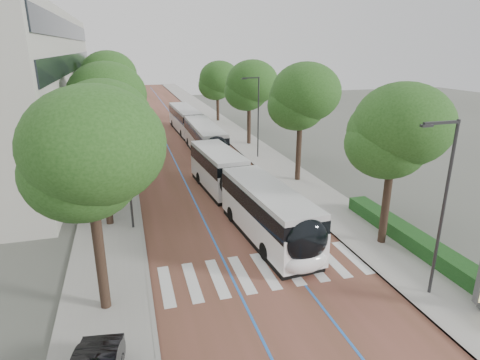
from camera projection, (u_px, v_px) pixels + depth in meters
The scene contains 18 objects.
ground at pixel (268, 282), 19.48m from camera, with size 160.00×160.00×0.00m, color #51544C.
road at pixel (171, 129), 55.95m from camera, with size 11.00×140.00×0.02m, color brown.
sidewalk_left at pixel (115, 131), 53.97m from camera, with size 4.00×140.00×0.12m, color gray.
sidewalk_right at pixel (223, 125), 57.90m from camera, with size 4.00×140.00×0.12m, color gray.
kerb_left at pixel (129, 130), 54.46m from camera, with size 0.20×140.00×0.14m, color gray.
kerb_right at pixel (210, 126), 57.40m from camera, with size 0.20×140.00×0.14m, color gray.
zebra_crossing at pixel (265, 270), 20.43m from camera, with size 10.55×3.60×0.01m.
lane_line_left at pixel (159, 129), 55.52m from camera, with size 0.12×126.00×0.01m, color blue.
lane_line_right at pixel (182, 128), 56.36m from camera, with size 0.12×126.00×0.01m, color blue.
hedge at pixel (426, 248), 21.70m from camera, with size 1.20×14.00×0.80m, color #143B15.
streetlight_near at pixel (442, 197), 16.95m from camera, with size 1.82×0.20×8.00m.
streetlight_far at pixel (257, 111), 39.75m from camera, with size 1.82×0.20×8.00m.
lamp_post_left at pixel (128, 166), 23.87m from camera, with size 0.14×0.14×8.00m, color #2D2E30.
trees_left at pixel (107, 89), 39.43m from camera, with size 6.15×60.72×9.96m.
trees_right at pixel (260, 93), 41.60m from camera, with size 5.96×47.59×9.21m.
lead_bus at pixel (244, 192), 26.80m from camera, with size 3.96×18.54×3.20m.
bus_queued_0 at pixel (205, 140), 41.81m from camera, with size 2.61×12.41×3.20m.
bus_queued_1 at pixel (186, 120), 53.06m from camera, with size 2.89×12.47×3.20m.
Camera 1 is at (-5.98, -15.87, 10.86)m, focal length 30.00 mm.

